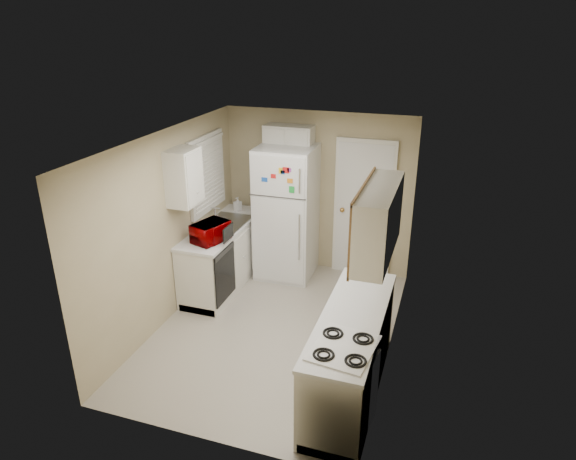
% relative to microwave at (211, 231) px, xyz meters
% --- Properties ---
extents(floor, '(3.80, 3.80, 0.00)m').
position_rel_microwave_xyz_m(floor, '(1.02, -0.39, -1.05)').
color(floor, beige).
rests_on(floor, ground).
extents(ceiling, '(3.80, 3.80, 0.00)m').
position_rel_microwave_xyz_m(ceiling, '(1.02, -0.39, 1.35)').
color(ceiling, white).
rests_on(ceiling, floor).
extents(wall_left, '(3.80, 3.80, 0.00)m').
position_rel_microwave_xyz_m(wall_left, '(-0.38, -0.39, 0.15)').
color(wall_left, tan).
rests_on(wall_left, floor).
extents(wall_right, '(3.80, 3.80, 0.00)m').
position_rel_microwave_xyz_m(wall_right, '(2.42, -0.39, 0.15)').
color(wall_right, tan).
rests_on(wall_right, floor).
extents(wall_back, '(2.80, 2.80, 0.00)m').
position_rel_microwave_xyz_m(wall_back, '(1.02, 1.51, 0.15)').
color(wall_back, tan).
rests_on(wall_back, floor).
extents(wall_front, '(2.80, 2.80, 0.00)m').
position_rel_microwave_xyz_m(wall_front, '(1.02, -2.29, 0.15)').
color(wall_front, tan).
rests_on(wall_front, floor).
extents(left_counter, '(0.60, 1.80, 0.90)m').
position_rel_microwave_xyz_m(left_counter, '(-0.08, 0.51, -0.60)').
color(left_counter, silver).
rests_on(left_counter, floor).
extents(dishwasher, '(0.03, 0.58, 0.72)m').
position_rel_microwave_xyz_m(dishwasher, '(0.21, -0.09, -0.56)').
color(dishwasher, black).
rests_on(dishwasher, floor).
extents(sink, '(0.54, 0.74, 0.16)m').
position_rel_microwave_xyz_m(sink, '(-0.08, 0.66, -0.19)').
color(sink, gray).
rests_on(sink, left_counter).
extents(microwave, '(0.52, 0.39, 0.31)m').
position_rel_microwave_xyz_m(microwave, '(0.00, 0.00, 0.00)').
color(microwave, '#840001').
rests_on(microwave, left_counter).
extents(soap_bottle, '(0.12, 0.12, 0.21)m').
position_rel_microwave_xyz_m(soap_bottle, '(-0.13, 1.17, -0.05)').
color(soap_bottle, silver).
rests_on(soap_bottle, left_counter).
extents(window_blinds, '(0.10, 0.98, 1.08)m').
position_rel_microwave_xyz_m(window_blinds, '(-0.34, 0.66, 0.55)').
color(window_blinds, silver).
rests_on(window_blinds, wall_left).
extents(upper_cabinet_left, '(0.30, 0.45, 0.70)m').
position_rel_microwave_xyz_m(upper_cabinet_left, '(-0.23, -0.17, 0.75)').
color(upper_cabinet_left, silver).
rests_on(upper_cabinet_left, wall_left).
extents(refrigerator, '(0.82, 0.80, 1.95)m').
position_rel_microwave_xyz_m(refrigerator, '(0.67, 1.12, -0.07)').
color(refrigerator, silver).
rests_on(refrigerator, floor).
extents(cabinet_over_fridge, '(0.70, 0.30, 0.40)m').
position_rel_microwave_xyz_m(cabinet_over_fridge, '(0.62, 1.36, 0.95)').
color(cabinet_over_fridge, silver).
rests_on(cabinet_over_fridge, wall_back).
extents(interior_door, '(0.86, 0.06, 2.08)m').
position_rel_microwave_xyz_m(interior_door, '(1.72, 1.47, -0.03)').
color(interior_door, silver).
rests_on(interior_door, floor).
extents(right_counter, '(0.60, 2.00, 0.90)m').
position_rel_microwave_xyz_m(right_counter, '(2.12, -1.19, -0.60)').
color(right_counter, silver).
rests_on(right_counter, floor).
extents(stove, '(0.60, 0.70, 0.77)m').
position_rel_microwave_xyz_m(stove, '(2.16, -1.75, -0.66)').
color(stove, silver).
rests_on(stove, floor).
extents(upper_cabinet_right, '(0.30, 1.20, 0.70)m').
position_rel_microwave_xyz_m(upper_cabinet_right, '(2.27, -0.89, 0.75)').
color(upper_cabinet_right, silver).
rests_on(upper_cabinet_right, wall_right).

